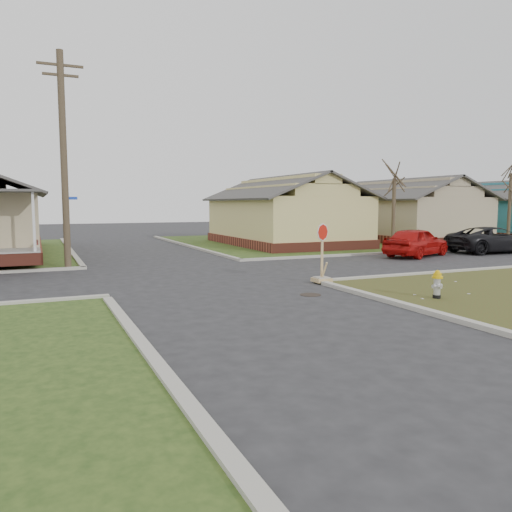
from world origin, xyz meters
name	(u,v)px	position (x,y,z in m)	size (l,w,h in m)	color
ground	(237,298)	(0.00, 0.00, 0.00)	(120.00, 120.00, 0.00)	#272629
verge_far_right	(409,238)	(22.00, 18.00, 0.03)	(37.00, 19.00, 0.05)	#264017
curbs	(190,275)	(0.00, 5.00, 0.00)	(80.00, 40.00, 0.12)	#A8A598
manhole	(310,295)	(2.20, -0.50, 0.01)	(0.64, 0.64, 0.01)	black
side_house_yellow	(285,212)	(10.00, 16.50, 2.19)	(7.60, 11.60, 4.70)	brown
side_house_tan	(403,211)	(20.00, 16.50, 2.19)	(7.60, 11.60, 4.70)	brown
side_house_teal	(498,211)	(30.00, 16.50, 2.19)	(7.60, 11.60, 4.70)	brown
utility_pole	(64,158)	(-4.20, 8.90, 4.66)	(1.80, 0.28, 9.00)	#3A2F21
tree_mid_right	(393,214)	(14.00, 10.20, 2.15)	(0.22, 0.22, 4.20)	#3A2F21
tree_far_right	(509,209)	(24.00, 10.50, 2.43)	(0.22, 0.22, 4.76)	#3A2F21
fire_hydrant	(437,283)	(5.14, -2.66, 0.50)	(0.31, 0.31, 0.82)	black
stop_sign	(322,269)	(3.69, 1.29, 0.49)	(0.58, 0.57, 2.05)	tan
red_sedan	(416,242)	(12.88, 6.94, 0.77)	(1.81, 4.50, 1.53)	#B40F0C
dark_pickup	(493,240)	(18.33, 6.82, 0.73)	(2.44, 5.28, 1.47)	black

